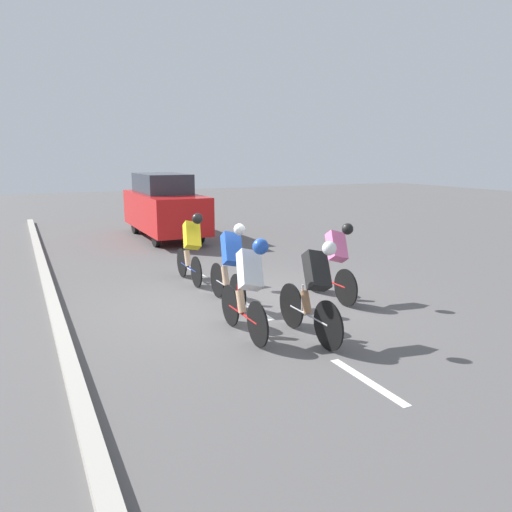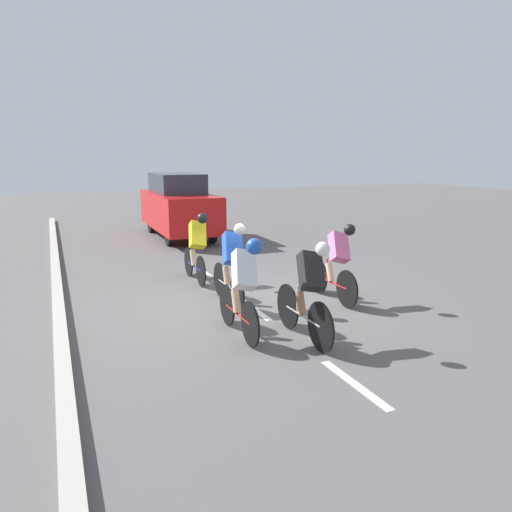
% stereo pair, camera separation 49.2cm
% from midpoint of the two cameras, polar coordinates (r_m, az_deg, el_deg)
% --- Properties ---
extents(ground_plane, '(60.00, 60.00, 0.00)m').
position_cam_midpoint_polar(ground_plane, '(9.27, -2.98, -5.31)').
color(ground_plane, '#565454').
extents(lane_stripe_near, '(0.12, 1.40, 0.01)m').
position_cam_midpoint_polar(lane_stripe_near, '(6.28, 10.37, -13.89)').
color(lane_stripe_near, white).
rests_on(lane_stripe_near, ground).
extents(lane_stripe_mid, '(0.12, 1.40, 0.01)m').
position_cam_midpoint_polar(lane_stripe_mid, '(8.88, -1.87, -6.03)').
color(lane_stripe_mid, white).
rests_on(lane_stripe_mid, ground).
extents(lane_stripe_far, '(0.12, 1.40, 0.01)m').
position_cam_midpoint_polar(lane_stripe_far, '(11.78, -8.18, -1.74)').
color(lane_stripe_far, white).
rests_on(lane_stripe_far, ground).
extents(curb, '(0.20, 28.30, 0.14)m').
position_cam_midpoint_polar(curb, '(8.18, -23.05, -8.04)').
color(curb, '#A8A399').
rests_on(curb, ground).
extents(cyclist_white, '(0.45, 1.66, 1.52)m').
position_cam_midpoint_polar(cyclist_white, '(7.34, -2.80, -3.23)').
color(cyclist_white, black).
rests_on(cyclist_white, ground).
extents(cyclist_yellow, '(0.43, 1.63, 1.51)m').
position_cam_midpoint_polar(cyclist_yellow, '(10.61, -8.73, 1.19)').
color(cyclist_yellow, black).
rests_on(cyclist_yellow, ground).
extents(cyclist_pink, '(0.45, 1.72, 1.47)m').
position_cam_midpoint_polar(cyclist_pink, '(9.33, 7.46, -0.42)').
color(cyclist_pink, black).
rests_on(cyclist_pink, ground).
extents(cyclist_blue, '(0.43, 1.63, 1.51)m').
position_cam_midpoint_polar(cyclist_blue, '(8.95, -4.53, -0.72)').
color(cyclist_blue, black).
rests_on(cyclist_blue, ground).
extents(cyclist_black, '(0.43, 1.74, 1.50)m').
position_cam_midpoint_polar(cyclist_black, '(7.27, 4.71, -3.73)').
color(cyclist_black, black).
rests_on(cyclist_black, ground).
extents(support_car, '(1.70, 4.59, 2.08)m').
position_cam_midpoint_polar(support_car, '(16.54, -11.31, 5.62)').
color(support_car, black).
rests_on(support_car, ground).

